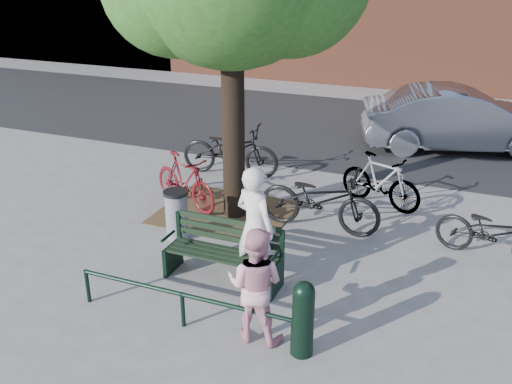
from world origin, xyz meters
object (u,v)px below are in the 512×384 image
at_px(bollard, 303,316).
at_px(bicycle_c, 319,200).
at_px(person_left, 255,227).
at_px(parked_car, 460,119).
at_px(park_bench, 225,250).
at_px(litter_bin, 177,214).
at_px(person_right, 255,285).

xyz_separation_m(bollard, bicycle_c, (-0.78, 3.35, 0.03)).
xyz_separation_m(person_left, parked_car, (2.27, 7.65, -0.14)).
height_order(park_bench, bollard, bollard).
distance_m(litter_bin, bicycle_c, 2.46).
bearing_deg(litter_bin, bollard, -36.09).
xyz_separation_m(person_right, bollard, (0.65, -0.09, -0.22)).
bearing_deg(bicycle_c, parked_car, -18.00).
xyz_separation_m(bollard, parked_car, (1.12, 8.94, 0.23)).
bearing_deg(person_right, litter_bin, -44.57).
height_order(bicycle_c, parked_car, parked_car).
xyz_separation_m(bollard, litter_bin, (-2.92, 2.13, -0.10)).
bearing_deg(bollard, litter_bin, 143.91).
bearing_deg(litter_bin, bicycle_c, 29.59).
relative_size(bollard, parked_car, 0.21).
relative_size(park_bench, person_left, 0.96).
relative_size(person_right, parked_car, 0.33).
bearing_deg(litter_bin, park_bench, -34.55).
height_order(person_right, litter_bin, person_right).
relative_size(bollard, litter_bin, 1.17).
relative_size(litter_bin, bicycle_c, 0.40).
height_order(litter_bin, parked_car, parked_car).
xyz_separation_m(litter_bin, parked_car, (4.05, 6.81, 0.33)).
distance_m(person_left, parked_car, 7.98).
distance_m(person_right, parked_car, 9.03).
distance_m(bollard, bicycle_c, 3.44).
bearing_deg(park_bench, bollard, -37.33).
relative_size(park_bench, litter_bin, 2.03).
distance_m(person_right, bicycle_c, 3.26).
xyz_separation_m(bicycle_c, parked_car, (1.91, 5.60, 0.20)).
bearing_deg(person_right, parked_car, -103.99).
bearing_deg(park_bench, bicycle_c, 68.98).
xyz_separation_m(person_left, bicycle_c, (0.36, 2.05, -0.34)).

